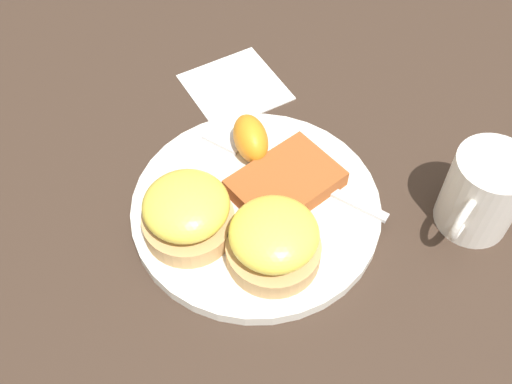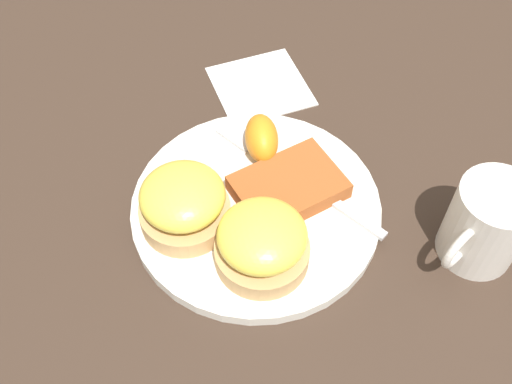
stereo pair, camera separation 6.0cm
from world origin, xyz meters
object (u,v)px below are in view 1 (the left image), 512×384
(hashbrown_patty, at_px, (286,183))
(cup, at_px, (482,193))
(fork, at_px, (280,166))
(sandwich_benedict_left, at_px, (187,213))
(sandwich_benedict_right, at_px, (274,241))
(orange_wedge, at_px, (251,138))

(hashbrown_patty, distance_m, cup, 0.20)
(hashbrown_patty, relative_size, fork, 0.48)
(hashbrown_patty, xyz_separation_m, cup, (-0.10, 0.17, 0.02))
(sandwich_benedict_left, xyz_separation_m, cup, (-0.20, 0.21, 0.00))
(sandwich_benedict_right, bearing_deg, fork, -146.62)
(sandwich_benedict_left, distance_m, hashbrown_patty, 0.11)
(orange_wedge, height_order, fork, orange_wedge)
(sandwich_benedict_right, relative_size, fork, 0.41)
(cup, bearing_deg, hashbrown_patty, -60.71)
(fork, relative_size, cup, 2.13)
(sandwich_benedict_left, bearing_deg, orange_wedge, -172.26)
(sandwich_benedict_right, height_order, cup, cup)
(sandwich_benedict_left, height_order, cup, cup)
(sandwich_benedict_left, bearing_deg, fork, 169.08)
(hashbrown_patty, xyz_separation_m, fork, (-0.02, -0.02, -0.01))
(sandwich_benedict_right, bearing_deg, orange_wedge, -132.40)
(sandwich_benedict_right, xyz_separation_m, hashbrown_patty, (-0.07, -0.04, -0.02))
(sandwich_benedict_left, relative_size, hashbrown_patty, 0.84)
(sandwich_benedict_left, xyz_separation_m, hashbrown_patty, (-0.10, 0.04, -0.02))
(hashbrown_patty, height_order, cup, cup)
(fork, bearing_deg, cup, 111.64)
(fork, bearing_deg, hashbrown_patty, 47.79)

